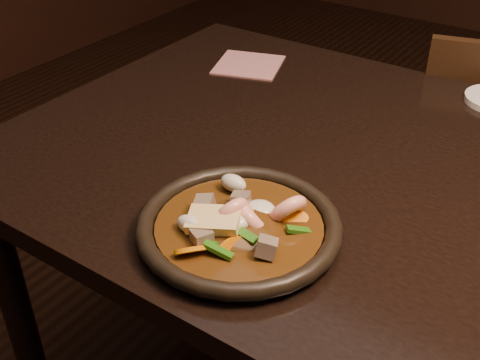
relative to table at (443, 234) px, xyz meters
The scene contains 4 objects.
table is the anchor object (origin of this frame).
plate 0.37m from the table, 129.27° to the right, with size 0.30×0.30×0.03m.
stirfry 0.37m from the table, 129.57° to the right, with size 0.18×0.22×0.07m.
napkin 0.62m from the table, 155.57° to the left, with size 0.15×0.15×0.00m, color #A26367.
Camera 1 is at (0.17, -0.84, 1.30)m, focal length 45.00 mm.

